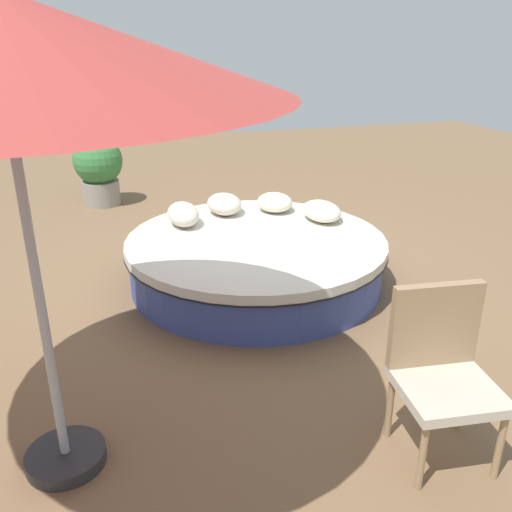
# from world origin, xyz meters

# --- Properties ---
(ground_plane) EXTENTS (16.00, 16.00, 0.00)m
(ground_plane) POSITION_xyz_m (0.00, 0.00, 0.00)
(ground_plane) COLOR brown
(round_bed) EXTENTS (2.43, 2.43, 0.46)m
(round_bed) POSITION_xyz_m (0.00, 0.00, 0.24)
(round_bed) COLOR #38478C
(round_bed) RESTS_ON ground_plane
(throw_pillow_0) EXTENTS (0.52, 0.36, 0.19)m
(throw_pillow_0) POSITION_xyz_m (-0.31, 0.79, 0.55)
(throw_pillow_0) COLOR beige
(throw_pillow_0) RESTS_ON round_bed
(throw_pillow_1) EXTENTS (0.43, 0.37, 0.19)m
(throw_pillow_1) POSITION_xyz_m (-0.72, 0.43, 0.55)
(throw_pillow_1) COLOR beige
(throw_pillow_1) RESTS_ON round_bed
(throw_pillow_2) EXTENTS (0.48, 0.35, 0.21)m
(throw_pillow_2) POSITION_xyz_m (-0.80, -0.10, 0.56)
(throw_pillow_2) COLOR beige
(throw_pillow_2) RESTS_ON round_bed
(throw_pillow_3) EXTENTS (0.51, 0.31, 0.22)m
(throw_pillow_3) POSITION_xyz_m (-0.57, -0.58, 0.57)
(throw_pillow_3) COLOR beige
(throw_pillow_3) RESTS_ON round_bed
(patio_chair) EXTENTS (0.56, 0.58, 0.98)m
(patio_chair) POSITION_xyz_m (2.42, 0.32, 0.56)
(patio_chair) COLOR #997A56
(patio_chair) RESTS_ON ground_plane
(planter) EXTENTS (0.66, 0.66, 0.94)m
(planter) POSITION_xyz_m (-3.07, -1.29, 0.51)
(planter) COLOR gray
(planter) RESTS_ON ground_plane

